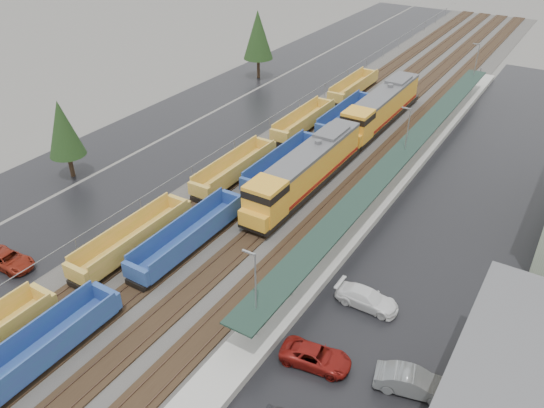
{
  "coord_description": "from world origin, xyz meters",
  "views": [
    {
      "loc": [
        25.05,
        -2.86,
        28.93
      ],
      "look_at": [
        2.07,
        34.04,
        2.0
      ],
      "focal_mm": 35.0,
      "sensor_mm": 36.0,
      "label": 1
    }
  ],
  "objects_px": {
    "locomotive_lead": "(304,171)",
    "parked_car_east_b": "(316,357)",
    "parked_car_west_c": "(8,260)",
    "locomotive_trail": "(380,108)",
    "well_string_blue": "(190,236)",
    "parked_car_east_e": "(413,382)",
    "well_string_yellow": "(190,201)",
    "parked_car_east_c": "(367,299)"
  },
  "relations": [
    {
      "from": "parked_car_east_b",
      "to": "locomotive_trail",
      "type": "bearing_deg",
      "value": 7.71
    },
    {
      "from": "locomotive_trail",
      "to": "well_string_yellow",
      "type": "bearing_deg",
      "value": -104.82
    },
    {
      "from": "well_string_blue",
      "to": "parked_car_east_c",
      "type": "relative_size",
      "value": 16.09
    },
    {
      "from": "locomotive_lead",
      "to": "parked_car_west_c",
      "type": "relative_size",
      "value": 4.37
    },
    {
      "from": "parked_car_east_b",
      "to": "parked_car_east_c",
      "type": "bearing_deg",
      "value": -13.74
    },
    {
      "from": "well_string_yellow",
      "to": "parked_car_east_e",
      "type": "xyz_separation_m",
      "value": [
        26.57,
        -9.61,
        -0.35
      ]
    },
    {
      "from": "locomotive_lead",
      "to": "parked_car_east_b",
      "type": "xyz_separation_m",
      "value": [
        12.12,
        -20.18,
        -1.89
      ]
    },
    {
      "from": "locomotive_trail",
      "to": "well_string_yellow",
      "type": "distance_m",
      "value": 31.31
    },
    {
      "from": "locomotive_lead",
      "to": "parked_car_east_c",
      "type": "relative_size",
      "value": 4.27
    },
    {
      "from": "locomotive_lead",
      "to": "locomotive_trail",
      "type": "xyz_separation_m",
      "value": [
        0.0,
        21.0,
        0.0
      ]
    },
    {
      "from": "well_string_yellow",
      "to": "parked_car_west_c",
      "type": "bearing_deg",
      "value": -116.25
    },
    {
      "from": "parked_car_east_c",
      "to": "well_string_yellow",
      "type": "bearing_deg",
      "value": 79.88
    },
    {
      "from": "well_string_blue",
      "to": "parked_car_west_c",
      "type": "height_order",
      "value": "well_string_blue"
    },
    {
      "from": "locomotive_trail",
      "to": "parked_car_west_c",
      "type": "bearing_deg",
      "value": -108.86
    },
    {
      "from": "well_string_blue",
      "to": "parked_car_east_e",
      "type": "xyz_separation_m",
      "value": [
        22.57,
        -4.77,
        -0.37
      ]
    },
    {
      "from": "locomotive_trail",
      "to": "parked_car_east_c",
      "type": "relative_size",
      "value": 4.27
    },
    {
      "from": "well_string_yellow",
      "to": "parked_car_west_c",
      "type": "distance_m",
      "value": 17.17
    },
    {
      "from": "parked_car_west_c",
      "to": "parked_car_east_b",
      "type": "relative_size",
      "value": 1.0
    },
    {
      "from": "locomotive_trail",
      "to": "well_string_blue",
      "type": "height_order",
      "value": "locomotive_trail"
    },
    {
      "from": "parked_car_east_b",
      "to": "locomotive_lead",
      "type": "bearing_deg",
      "value": 22.3
    },
    {
      "from": "well_string_yellow",
      "to": "parked_car_east_e",
      "type": "bearing_deg",
      "value": -19.89
    },
    {
      "from": "parked_car_west_c",
      "to": "parked_car_east_b",
      "type": "height_order",
      "value": "parked_car_east_b"
    },
    {
      "from": "parked_car_east_c",
      "to": "parked_car_east_b",
      "type": "bearing_deg",
      "value": 174.67
    },
    {
      "from": "locomotive_lead",
      "to": "parked_car_east_c",
      "type": "height_order",
      "value": "locomotive_lead"
    },
    {
      "from": "locomotive_trail",
      "to": "parked_car_east_e",
      "type": "relative_size",
      "value": 4.33
    },
    {
      "from": "locomotive_lead",
      "to": "parked_car_east_e",
      "type": "relative_size",
      "value": 4.33
    },
    {
      "from": "locomotive_lead",
      "to": "parked_car_west_c",
      "type": "xyz_separation_m",
      "value": [
        -15.59,
        -24.62,
        -1.89
      ]
    },
    {
      "from": "parked_car_west_c",
      "to": "parked_car_east_c",
      "type": "relative_size",
      "value": 0.98
    },
    {
      "from": "well_string_yellow",
      "to": "parked_car_west_c",
      "type": "height_order",
      "value": "well_string_yellow"
    },
    {
      "from": "locomotive_trail",
      "to": "parked_car_west_c",
      "type": "height_order",
      "value": "locomotive_trail"
    },
    {
      "from": "locomotive_trail",
      "to": "parked_car_east_b",
      "type": "xyz_separation_m",
      "value": [
        12.12,
        -41.18,
        -1.89
      ]
    },
    {
      "from": "parked_car_west_c",
      "to": "parked_car_east_c",
      "type": "bearing_deg",
      "value": -70.76
    },
    {
      "from": "parked_car_east_c",
      "to": "parked_car_east_e",
      "type": "bearing_deg",
      "value": -136.33
    },
    {
      "from": "locomotive_lead",
      "to": "well_string_yellow",
      "type": "xyz_separation_m",
      "value": [
        -8.0,
        -9.23,
        -1.4
      ]
    },
    {
      "from": "well_string_blue",
      "to": "locomotive_lead",
      "type": "bearing_deg",
      "value": 74.13
    },
    {
      "from": "parked_car_west_c",
      "to": "parked_car_east_b",
      "type": "xyz_separation_m",
      "value": [
        27.71,
        4.44,
        0.0
      ]
    },
    {
      "from": "well_string_yellow",
      "to": "parked_car_east_c",
      "type": "xyz_separation_m",
      "value": [
        20.77,
        -3.6,
        -0.44
      ]
    },
    {
      "from": "well_string_blue",
      "to": "parked_car_east_e",
      "type": "distance_m",
      "value": 23.07
    },
    {
      "from": "well_string_blue",
      "to": "parked_car_east_e",
      "type": "height_order",
      "value": "well_string_blue"
    },
    {
      "from": "locomotive_lead",
      "to": "well_string_yellow",
      "type": "relative_size",
      "value": 0.23
    },
    {
      "from": "locomotive_lead",
      "to": "parked_car_east_b",
      "type": "bearing_deg",
      "value": -59.0
    },
    {
      "from": "well_string_blue",
      "to": "parked_car_east_b",
      "type": "distance_m",
      "value": 17.25
    }
  ]
}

